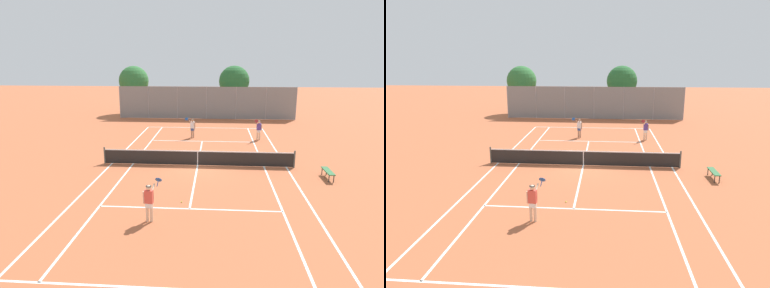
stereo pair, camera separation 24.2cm
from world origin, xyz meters
The scene contains 12 objects.
ground_plane centered at (0.00, 0.00, 0.00)m, with size 120.00×120.00×0.00m, color #B25B38.
court_line_markings centered at (0.00, 0.00, 0.00)m, with size 11.10×23.90×0.01m.
tennis_net centered at (0.00, 0.00, 0.51)m, with size 12.00×0.10×1.07m.
player_near_side centered at (-1.55, -7.70, 0.93)m, with size 0.74×0.72×1.77m.
player_far_left centered at (-0.87, 7.62, 0.93)m, with size 0.87×0.66×1.77m.
player_far_right centered at (4.60, 7.25, 0.93)m, with size 0.67×0.73×1.77m.
loose_tennis_ball_0 centered at (-0.43, -5.73, 0.03)m, with size 0.07×0.07×0.07m, color #D1DB33.
loose_tennis_ball_1 centered at (-1.48, 10.47, 0.03)m, with size 0.07×0.07×0.07m, color #D1DB33.
courtside_bench centered at (7.41, -1.86, 0.41)m, with size 0.36×1.50×0.47m.
back_fence centered at (0.00, 16.86, 1.77)m, with size 19.37×0.08×3.55m.
tree_behind_left centered at (-8.74, 20.21, 3.74)m, with size 3.53×3.53×5.64m.
tree_behind_right centered at (3.08, 20.00, 3.86)m, with size 3.52×3.52×5.70m.
Camera 2 is at (1.38, -20.49, 6.59)m, focal length 32.00 mm.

